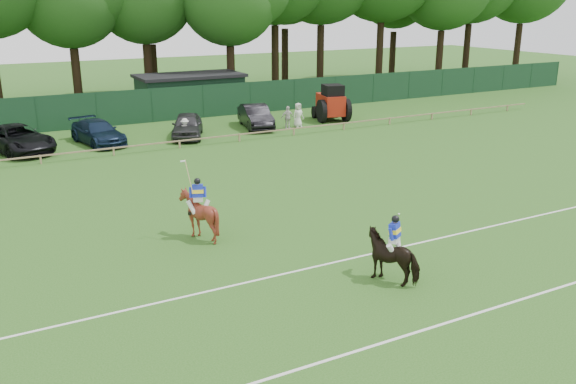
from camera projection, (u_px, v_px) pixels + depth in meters
ground at (315, 253)px, 21.79m from camera, size 160.00×160.00×0.00m
horse_dark at (393, 256)px, 19.54m from camera, size 1.75×2.10×1.63m
horse_chestnut at (199, 215)px, 22.97m from camera, size 1.98×2.09×1.84m
suv_black at (17, 139)px, 36.16m from camera, size 4.52×6.37×1.61m
sedan_navy at (98, 132)px, 38.29m from camera, size 3.05×5.39×1.47m
hatch_grey at (187, 125)px, 40.11m from camera, size 3.56×5.03×1.59m
estate_black at (256, 116)px, 43.19m from camera, size 2.70×5.13×1.61m
spectator_left at (185, 130)px, 39.08m from camera, size 0.99×0.62×1.47m
spectator_mid at (288, 118)px, 42.69m from camera, size 0.97×0.43×1.63m
spectator_right at (298, 115)px, 43.36m from camera, size 0.92×0.67×1.73m
rider_dark at (395, 235)px, 19.31m from camera, size 0.87×0.63×1.41m
rider_chestnut at (198, 195)px, 22.72m from camera, size 0.91×0.75×2.05m
polo_ball at (399, 214)px, 25.67m from camera, size 0.09×0.09×0.09m
pitch_lines at (373, 293)px, 18.85m from camera, size 60.00×5.10×0.01m
pitch_rail at (163, 143)px, 36.79m from camera, size 62.10×0.10×0.50m
perimeter_fence at (125, 108)px, 44.11m from camera, size 92.08×0.08×2.50m
utility_shed at (190, 93)px, 49.25m from camera, size 8.40×4.40×3.04m
tree_row at (127, 107)px, 52.11m from camera, size 96.00×12.00×21.00m
tractor at (331, 103)px, 45.66m from camera, size 2.81×3.62×2.72m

